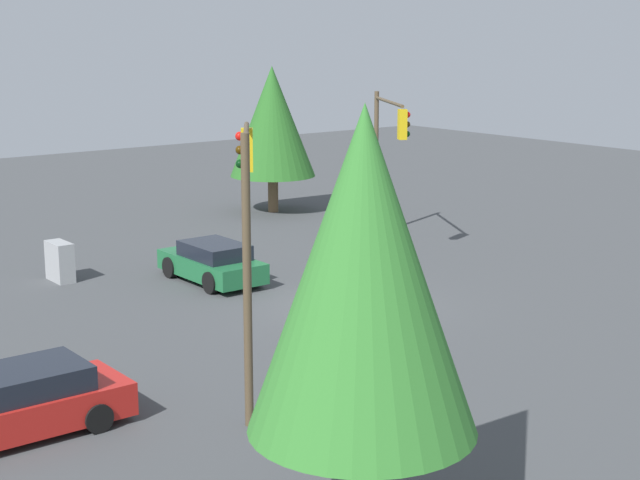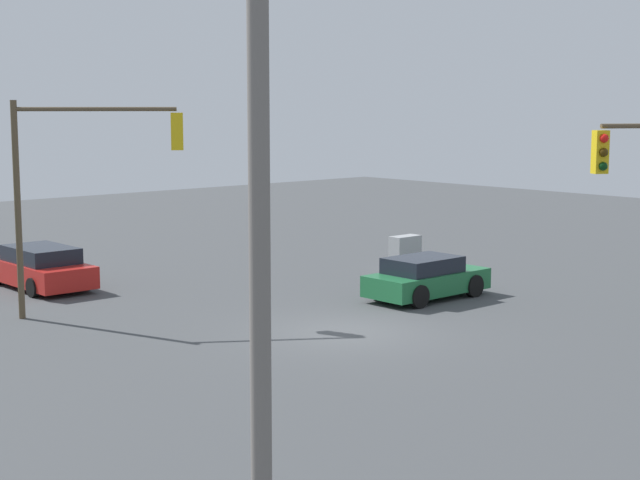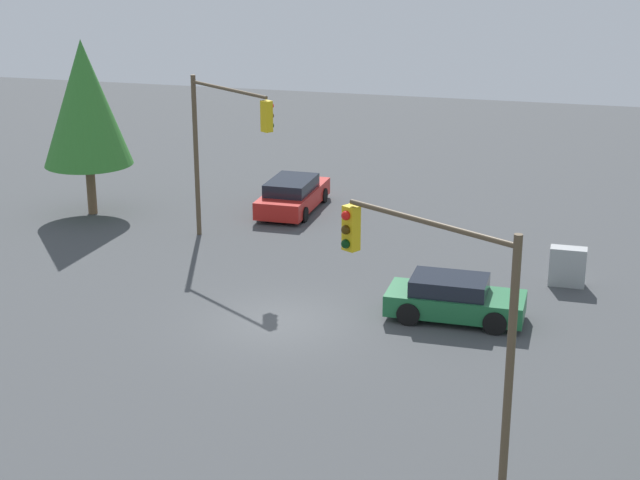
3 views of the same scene
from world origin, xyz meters
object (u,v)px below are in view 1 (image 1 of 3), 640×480
Objects in this scene: sedan_red at (13,404)px; sedan_green at (212,262)px; traffic_signal_main at (246,210)px; traffic_signal_cross at (387,141)px; electrical_cabinet at (60,261)px.

sedan_green is at bearing -50.32° from sedan_red.
sedan_red is at bearing 113.37° from traffic_signal_main.
traffic_signal_cross reaches higher than electrical_cabinet.
sedan_red is at bearing -34.26° from traffic_signal_cross.
sedan_green is 0.67× the size of traffic_signal_main.
traffic_signal_cross is at bearing -63.92° from sedan_red.
electrical_cabinet is at bearing -72.02° from traffic_signal_cross.
traffic_signal_main is at bearing -23.15° from traffic_signal_cross.
traffic_signal_main is 16.19m from traffic_signal_cross.
sedan_green reaches higher than electrical_cabinet.
traffic_signal_main is 12.83m from electrical_cabinet.
electrical_cabinet is at bearing 140.60° from sedan_green.
traffic_signal_cross is 12.79m from electrical_cabinet.
sedan_green is 3.16× the size of electrical_cabinet.
traffic_signal_main reaches higher than electrical_cabinet.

